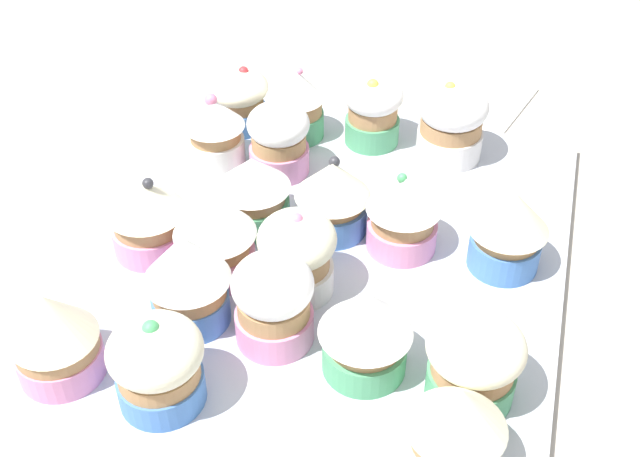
% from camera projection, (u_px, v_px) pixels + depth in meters
% --- Properties ---
extents(ground_plane, '(1.80, 1.80, 0.03)m').
position_uv_depth(ground_plane, '(320.00, 280.00, 0.69)').
color(ground_plane, '#B2A899').
extents(baking_tray, '(0.46, 0.39, 0.01)m').
position_uv_depth(baking_tray, '(320.00, 262.00, 0.67)').
color(baking_tray, silver).
rests_on(baking_tray, ground_plane).
extents(cupcake_0, '(0.06, 0.06, 0.06)m').
position_uv_depth(cupcake_0, '(239.00, 98.00, 0.80)').
color(cupcake_0, '#477AC6').
rests_on(cupcake_0, baking_tray).
extents(cupcake_1, '(0.06, 0.06, 0.07)m').
position_uv_depth(cupcake_1, '(215.00, 130.00, 0.75)').
color(cupcake_1, white).
rests_on(cupcake_1, baking_tray).
extents(cupcake_2, '(0.06, 0.06, 0.07)m').
position_uv_depth(cupcake_2, '(147.00, 215.00, 0.65)').
color(cupcake_2, pink).
rests_on(cupcake_2, baking_tray).
extents(cupcake_3, '(0.06, 0.06, 0.07)m').
position_uv_depth(cupcake_3, '(54.00, 335.00, 0.55)').
color(cupcake_3, pink).
rests_on(cupcake_3, baking_tray).
extents(cupcake_4, '(0.05, 0.05, 0.07)m').
position_uv_depth(cupcake_4, '(297.00, 104.00, 0.79)').
color(cupcake_4, '#4C9E6B').
rests_on(cupcake_4, baking_tray).
extents(cupcake_5, '(0.06, 0.06, 0.07)m').
position_uv_depth(cupcake_5, '(279.00, 139.00, 0.74)').
color(cupcake_5, pink).
rests_on(cupcake_5, baking_tray).
extents(cupcake_6, '(0.06, 0.06, 0.07)m').
position_uv_depth(cupcake_6, '(253.00, 190.00, 0.68)').
color(cupcake_6, '#4C9E6B').
rests_on(cupcake_6, baking_tray).
extents(cupcake_7, '(0.07, 0.07, 0.08)m').
position_uv_depth(cupcake_7, '(215.00, 232.00, 0.63)').
color(cupcake_7, pink).
rests_on(cupcake_7, baking_tray).
extents(cupcake_8, '(0.06, 0.06, 0.08)m').
position_uv_depth(cupcake_8, '(187.00, 277.00, 0.59)').
color(cupcake_8, '#477AC6').
rests_on(cupcake_8, baking_tray).
extents(cupcake_9, '(0.06, 0.06, 0.07)m').
position_uv_depth(cupcake_9, '(157.00, 364.00, 0.53)').
color(cupcake_9, '#477AC6').
rests_on(cupcake_9, baking_tray).
extents(cupcake_10, '(0.06, 0.06, 0.07)m').
position_uv_depth(cupcake_10, '(370.00, 109.00, 0.78)').
color(cupcake_10, '#4C9E6B').
rests_on(cupcake_10, baking_tray).
extents(cupcake_11, '(0.06, 0.06, 0.07)m').
position_uv_depth(cupcake_11, '(329.00, 195.00, 0.67)').
color(cupcake_11, '#477AC6').
rests_on(cupcake_11, baking_tray).
extents(cupcake_12, '(0.06, 0.06, 0.07)m').
position_uv_depth(cupcake_12, '(297.00, 253.00, 0.62)').
color(cupcake_12, white).
rests_on(cupcake_12, baking_tray).
extents(cupcake_13, '(0.06, 0.06, 0.08)m').
position_uv_depth(cupcake_13, '(273.00, 300.00, 0.58)').
color(cupcake_13, pink).
rests_on(cupcake_13, baking_tray).
extents(cupcake_14, '(0.07, 0.07, 0.08)m').
position_uv_depth(cupcake_14, '(452.00, 121.00, 0.76)').
color(cupcake_14, white).
rests_on(cupcake_14, baking_tray).
extents(cupcake_15, '(0.06, 0.06, 0.07)m').
position_uv_depth(cupcake_15, '(403.00, 212.00, 0.66)').
color(cupcake_15, pink).
rests_on(cupcake_15, baking_tray).
extents(cupcake_16, '(0.07, 0.07, 0.07)m').
position_uv_depth(cupcake_16, '(366.00, 329.00, 0.55)').
color(cupcake_16, '#4C9E6B').
rests_on(cupcake_16, baking_tray).
extents(cupcake_17, '(0.06, 0.06, 0.07)m').
position_uv_depth(cupcake_17, '(508.00, 227.00, 0.64)').
color(cupcake_17, '#477AC6').
rests_on(cupcake_17, baking_tray).
extents(cupcake_18, '(0.07, 0.07, 0.07)m').
position_uv_depth(cupcake_18, '(474.00, 360.00, 0.54)').
color(cupcake_18, '#4C9E6B').
rests_on(cupcake_18, baking_tray).
extents(cupcake_19, '(0.06, 0.06, 0.07)m').
position_uv_depth(cupcake_19, '(456.00, 428.00, 0.49)').
color(cupcake_19, white).
rests_on(cupcake_19, baking_tray).
extents(napkin, '(0.13, 0.13, 0.01)m').
position_uv_depth(napkin, '(475.00, 98.00, 0.88)').
color(napkin, white).
rests_on(napkin, ground_plane).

